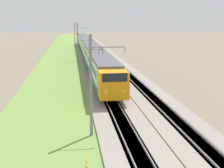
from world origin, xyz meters
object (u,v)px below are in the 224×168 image
Objects in this scene: catenary_mast_near at (92,85)px; catenary_mast_far at (75,33)px; passenger_train at (89,48)px; catenary_mast_mid at (78,42)px.

catenary_mast_near is 0.96× the size of catenary_mast_far.
catenary_mast_far is at bearing 0.00° from catenary_mast_near.
catenary_mast_mid is at bearing -23.76° from passenger_train.
passenger_train is at bearing -175.97° from catenary_mast_far.
passenger_train is at bearing -3.05° from catenary_mast_near.
catenary_mast_near reaches higher than passenger_train.
catenary_mast_near is 41.38m from catenary_mast_mid.
catenary_mast_near is 0.97× the size of catenary_mast_mid.
catenary_mast_near is at bearing -180.00° from catenary_mast_far.
catenary_mast_far reaches higher than catenary_mast_mid.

